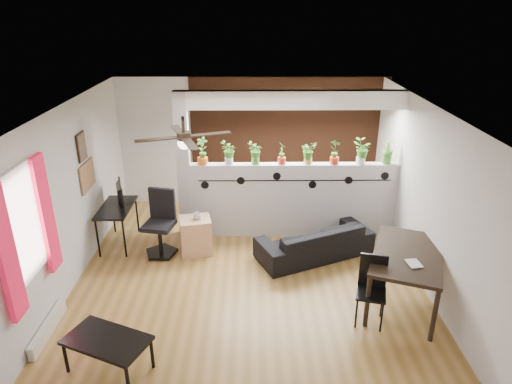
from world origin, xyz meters
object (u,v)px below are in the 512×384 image
cube_shelf (196,235)px  office_chair (161,227)px  potted_plant_2 (255,152)px  potted_plant_4 (308,152)px  computer_desk (116,210)px  potted_plant_7 (388,151)px  potted_plant_1 (229,152)px  potted_plant_5 (335,151)px  folding_chair (372,283)px  sofa (315,241)px  dining_table (407,258)px  coffee_table (107,342)px  potted_plant_0 (202,150)px  cup (198,216)px  ceiling_fan (184,139)px  potted_plant_3 (282,152)px  potted_plant_6 (361,151)px

cube_shelf → office_chair: size_ratio=0.56×
potted_plant_2 → office_chair: (-1.57, -0.67, -1.07)m
potted_plant_4 → computer_desk: size_ratio=0.40×
potted_plant_7 → office_chair: size_ratio=0.38×
potted_plant_1 → potted_plant_5: 1.81m
potted_plant_7 → folding_chair: bearing=-107.6°
potted_plant_5 → sofa: potted_plant_5 is taller
potted_plant_2 → dining_table: size_ratio=0.23×
potted_plant_1 → sofa: (1.42, -0.77, -1.30)m
coffee_table → potted_plant_0: bearing=76.6°
computer_desk → potted_plant_4: bearing=5.9°
cup → potted_plant_4: bearing=18.7°
folding_chair → office_chair: bearing=150.2°
potted_plant_0 → sofa: bearing=-22.4°
potted_plant_0 → office_chair: 1.46m
ceiling_fan → potted_plant_0: ceiling_fan is taller
ceiling_fan → office_chair: (-0.65, 1.13, -1.83)m
potted_plant_1 → folding_chair: size_ratio=0.43×
computer_desk → office_chair: (0.80, -0.33, -0.16)m
office_chair → potted_plant_7: bearing=9.9°
potted_plant_4 → office_chair: potted_plant_4 is taller
potted_plant_3 → folding_chair: potted_plant_3 is taller
potted_plant_3 → potted_plant_5: size_ratio=0.91×
potted_plant_2 → potted_plant_6: size_ratio=0.90×
potted_plant_7 → coffee_table: size_ratio=0.39×
potted_plant_6 → potted_plant_7: bearing=0.0°
potted_plant_5 → office_chair: size_ratio=0.40×
ceiling_fan → coffee_table: 2.57m
potted_plant_6 → potted_plant_3: bearing=-180.0°
potted_plant_6 → potted_plant_4: bearing=180.0°
coffee_table → sofa: bearing=43.7°
potted_plant_6 → cup: size_ratio=3.18×
potted_plant_0 → computer_desk: potted_plant_0 is taller
potted_plant_2 → sofa: size_ratio=0.22×
potted_plant_5 → cup: potted_plant_5 is taller
potted_plant_0 → potted_plant_7: (3.16, 0.00, -0.03)m
potted_plant_1 → coffee_table: 3.74m
sofa → cup: cup is taller
potted_plant_6 → folding_chair: potted_plant_6 is taller
potted_plant_0 → potted_plant_1: bearing=-0.0°
potted_plant_3 → potted_plant_4: size_ratio=1.00×
potted_plant_7 → folding_chair: (-0.77, -2.42, -1.02)m
potted_plant_4 → potted_plant_6: (0.90, -0.00, 0.02)m
potted_plant_3 → folding_chair: (1.04, -2.42, -1.01)m
potted_plant_1 → coffee_table: (-1.24, -3.32, -1.17)m
potted_plant_2 → coffee_table: size_ratio=0.37×
cup → potted_plant_1: bearing=51.4°
potted_plant_6 → coffee_table: bearing=-136.5°
sofa → dining_table: 1.75m
potted_plant_5 → potted_plant_7: 0.90m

